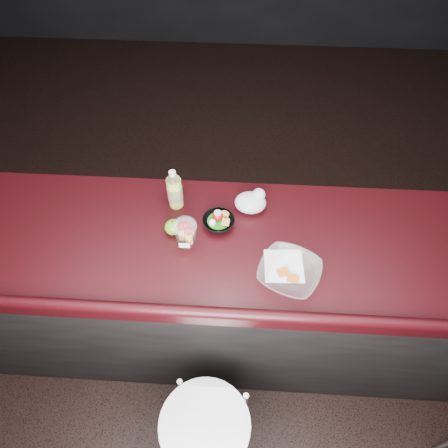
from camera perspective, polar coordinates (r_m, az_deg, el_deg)
The scene contains 11 objects.
ground at distance 2.53m, azimuth -0.76°, elevation -21.80°, with size 8.00×8.00×0.00m, color black.
room_shell at distance 0.94m, azimuth -1.95°, elevation 12.24°, with size 8.00×8.00×8.00m.
counter at distance 2.17m, azimuth -0.35°, elevation -10.28°, with size 4.06×0.71×1.02m.
stool_left at distance 1.92m, azimuth -2.54°, elevation -27.89°, with size 0.41×0.41×0.73m.
lemonade_bottle at distance 1.82m, azimuth -7.03°, elevation 4.64°, with size 0.07×0.07×0.21m.
fruit_cup at distance 1.68m, azimuth -5.53°, elevation -1.19°, with size 0.10×0.10×0.15m.
green_apple at distance 1.75m, azimuth -7.31°, elevation -0.44°, with size 0.07×0.07×0.08m.
plastic_bag at distance 1.82m, azimuth 3.95°, elevation 3.22°, with size 0.14×0.12×0.11m.
snack_bowl at distance 1.77m, azimuth -0.83°, elevation 0.34°, with size 0.16×0.16×0.08m.
takeout_bowl at distance 1.63m, azimuth 9.29°, elevation -6.86°, with size 0.32×0.32×0.06m.
paper_napkin at distance 1.68m, azimuth 8.54°, elevation -5.95°, with size 0.16×0.16×0.00m, color white.
Camera 1 is at (0.07, -0.72, 2.42)m, focal length 32.00 mm.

